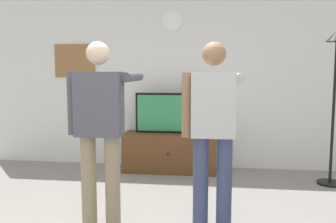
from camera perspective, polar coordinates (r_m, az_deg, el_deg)
name	(u,v)px	position (r m, az deg, el deg)	size (l,w,h in m)	color
back_wall	(187,80)	(5.50, 3.00, 5.12)	(6.40, 0.10, 2.70)	silver
tv_stand	(170,152)	(5.31, 0.30, -6.53)	(1.36, 0.48, 0.57)	brown
television	(170,113)	(5.25, 0.36, -0.24)	(1.03, 0.07, 0.59)	black
wall_clock	(172,21)	(5.51, 0.69, 14.31)	(0.30, 0.30, 0.03)	white
framed_picture	(75,61)	(5.85, -14.63, 7.85)	(0.65, 0.04, 0.51)	olive
floor_lamp	(335,76)	(5.03, 25.16, 5.22)	(0.32, 0.32, 1.99)	black
person_standing_nearer_lamp	(100,124)	(3.34, -10.82, -2.00)	(0.60, 0.78, 1.74)	gray
person_standing_nearer_couch	(213,127)	(3.24, 7.23, -2.40)	(0.57, 0.78, 1.73)	#384266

